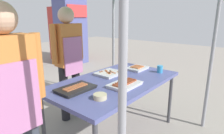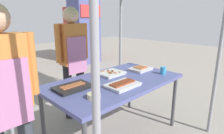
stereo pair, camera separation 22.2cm
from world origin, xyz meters
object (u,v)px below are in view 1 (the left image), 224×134
(condiment_bowl, at_px, (100,97))
(neighbor_stall_right, at_px, (71,31))
(tray_meat_skewers, at_px, (109,73))
(vendor_woman, at_px, (69,55))
(customer_nearby, at_px, (11,96))
(tray_spring_rolls, at_px, (76,88))
(tray_grilled_sausages, at_px, (125,84))
(stall_table, at_px, (115,84))
(neighbor_stall_left, at_px, (65,33))
(drink_cup_near_edge, at_px, (160,69))
(tray_pork_links, at_px, (137,68))

(condiment_bowl, height_order, neighbor_stall_right, neighbor_stall_right)
(tray_meat_skewers, xyz_separation_m, neighbor_stall_right, (2.09, 3.36, 0.26))
(vendor_woman, xyz_separation_m, customer_nearby, (-1.12, -0.79, -0.02))
(tray_spring_rolls, bearing_deg, customer_nearby, -172.15)
(tray_grilled_sausages, bearing_deg, tray_meat_skewers, 62.07)
(vendor_woman, relative_size, customer_nearby, 1.02)
(stall_table, distance_m, neighbor_stall_left, 5.00)
(tray_grilled_sausages, height_order, drink_cup_near_edge, drink_cup_near_edge)
(tray_pork_links, relative_size, drink_cup_near_edge, 3.20)
(tray_grilled_sausages, height_order, neighbor_stall_right, neighbor_stall_right)
(tray_grilled_sausages, xyz_separation_m, tray_pork_links, (0.65, 0.26, -0.00))
(drink_cup_near_edge, distance_m, vendor_woman, 1.27)
(tray_grilled_sausages, xyz_separation_m, vendor_woman, (0.06, 1.01, 0.18))
(neighbor_stall_left, bearing_deg, tray_spring_rolls, -126.08)
(tray_pork_links, height_order, condiment_bowl, tray_pork_links)
(customer_nearby, bearing_deg, drink_cup_near_edge, -9.10)
(condiment_bowl, relative_size, customer_nearby, 0.08)
(tray_spring_rolls, xyz_separation_m, neighbor_stall_right, (2.72, 3.44, 0.26))
(tray_grilled_sausages, xyz_separation_m, drink_cup_near_edge, (0.71, -0.06, 0.03))
(tray_pork_links, distance_m, condiment_bowl, 1.10)
(tray_spring_rolls, bearing_deg, tray_pork_links, -3.06)
(tray_meat_skewers, relative_size, condiment_bowl, 2.62)
(drink_cup_near_edge, relative_size, vendor_woman, 0.06)
(drink_cup_near_edge, xyz_separation_m, neighbor_stall_left, (1.92, 4.56, 0.11))
(drink_cup_near_edge, bearing_deg, neighbor_stall_left, 67.12)
(tray_grilled_sausages, xyz_separation_m, customer_nearby, (-1.06, 0.22, 0.16))
(vendor_woman, xyz_separation_m, neighbor_stall_right, (2.24, 2.74, 0.08))
(neighbor_stall_right, bearing_deg, stall_table, -121.88)
(tray_meat_skewers, xyz_separation_m, drink_cup_near_edge, (0.50, -0.46, 0.03))
(tray_grilled_sausages, xyz_separation_m, neighbor_stall_left, (2.64, 4.50, 0.13))
(condiment_bowl, xyz_separation_m, drink_cup_near_edge, (1.12, -0.04, 0.02))
(tray_meat_skewers, relative_size, tray_spring_rolls, 0.86)
(neighbor_stall_left, bearing_deg, neighbor_stall_right, -114.23)
(drink_cup_near_edge, height_order, vendor_woman, vendor_woman)
(tray_grilled_sausages, height_order, tray_pork_links, tray_grilled_sausages)
(condiment_bowl, bearing_deg, neighbor_stall_right, 54.32)
(vendor_woman, height_order, neighbor_stall_right, neighbor_stall_right)
(tray_pork_links, relative_size, customer_nearby, 0.19)
(tray_pork_links, bearing_deg, stall_table, -174.74)
(stall_table, relative_size, neighbor_stall_right, 0.78)
(tray_meat_skewers, xyz_separation_m, tray_spring_rolls, (-0.63, -0.09, 0.00))
(tray_grilled_sausages, relative_size, tray_meat_skewers, 1.11)
(customer_nearby, xyz_separation_m, neighbor_stall_right, (3.36, 3.53, 0.10))
(tray_meat_skewers, bearing_deg, stall_table, -121.35)
(customer_nearby, bearing_deg, neighbor_stall_right, 46.42)
(tray_grilled_sausages, relative_size, tray_spring_rolls, 0.96)
(tray_grilled_sausages, height_order, customer_nearby, customer_nearby)
(tray_spring_rolls, bearing_deg, condiment_bowl, -89.31)
(tray_grilled_sausages, relative_size, tray_pork_links, 1.19)
(stall_table, xyz_separation_m, tray_meat_skewers, (0.12, 0.20, 0.07))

